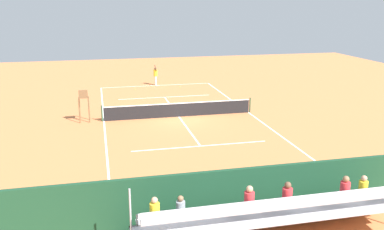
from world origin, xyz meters
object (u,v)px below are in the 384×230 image
umpire_chair (84,102)px  tennis_racket (151,86)px  tennis_ball_far (180,87)px  courtside_bench (324,187)px  equipment_bag (275,203)px  tennis_ball_near (135,89)px  bleacher_stand (271,213)px  tennis_player (156,74)px  tennis_net (179,110)px

umpire_chair → tennis_racket: size_ratio=3.65×
umpire_chair → tennis_ball_far: bearing=-130.7°
tennis_racket → tennis_ball_far: bearing=153.4°
courtside_bench → tennis_racket: 24.54m
equipment_bag → tennis_ball_near: bearing=-82.2°
bleacher_stand → tennis_player: bleacher_stand is taller
umpire_chair → equipment_bag: 15.46m
tennis_player → tennis_ball_near: tennis_player is taller
umpire_chair → tennis_ball_near: size_ratio=32.42×
tennis_net → tennis_player: bearing=-90.0°
equipment_bag → tennis_ball_far: (-0.93, -23.15, -0.15)m
bleacher_stand → tennis_player: size_ratio=4.70×
courtside_bench → equipment_bag: 2.14m
bleacher_stand → tennis_ball_near: bleacher_stand is taller
tennis_player → equipment_bag: bearing=92.5°
courtside_bench → tennis_racket: bearing=-81.4°
bleacher_stand → courtside_bench: size_ratio=5.03×
bleacher_stand → umpire_chair: (6.22, -15.58, 0.35)m
umpire_chair → tennis_player: bearing=-119.4°
courtside_bench → tennis_ball_near: (5.26, -22.85, -0.53)m
tennis_player → tennis_racket: (0.46, 0.20, -1.00)m
equipment_bag → tennis_player: size_ratio=0.47×
courtside_bench → tennis_player: 24.68m
tennis_ball_near → tennis_racket: bearing=-138.8°
tennis_player → courtside_bench: bearing=97.4°
tennis_net → bleacher_stand: size_ratio=1.14×
equipment_bag → tennis_ball_far: 23.17m
tennis_net → courtside_bench: bearing=103.5°
tennis_net → umpire_chair: size_ratio=4.81×
tennis_racket → tennis_net: bearing=92.4°
courtside_bench → umpire_chair: bearing=-55.1°
tennis_player → tennis_ball_far: tennis_player is taller
tennis_net → tennis_ball_near: bearing=-77.8°
bleacher_stand → tennis_racket: size_ratio=15.46×
tennis_racket → tennis_ball_near: 2.14m
bleacher_stand → tennis_ball_far: (-1.99, -25.15, -0.93)m
bleacher_stand → tennis_player: bearing=-89.9°
tennis_ball_near → tennis_net: bearing=102.2°
equipment_bag → tennis_ball_near: (3.16, -22.98, -0.15)m
tennis_racket → tennis_ball_near: tennis_ball_near is taller
tennis_player → tennis_ball_near: 2.81m
tennis_racket → umpire_chair: bearing=62.0°
tennis_net → tennis_racket: size_ratio=17.58×
courtside_bench → equipment_bag: (2.10, 0.13, -0.38)m
tennis_net → umpire_chair: (6.20, -0.18, 0.81)m
tennis_ball_far → courtside_bench: bearing=92.9°
courtside_bench → tennis_ball_near: size_ratio=27.27×
tennis_net → umpire_chair: umpire_chair is taller
bleacher_stand → tennis_racket: bleacher_stand is taller
bleacher_stand → umpire_chair: bleacher_stand is taller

